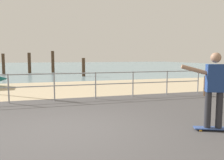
# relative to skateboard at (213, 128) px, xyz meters

# --- Properties ---
(ground_plane) EXTENTS (24.00, 10.00, 0.04)m
(ground_plane) POSITION_rel_skateboard_xyz_m (-2.93, -0.12, -0.07)
(ground_plane) COLOR #474444
(ground_plane) RESTS_ON ground
(beach_strip) EXTENTS (24.00, 6.00, 0.04)m
(beach_strip) POSITION_rel_skateboard_xyz_m (-2.93, 7.88, -0.07)
(beach_strip) COLOR tan
(beach_strip) RESTS_ON ground
(sea_surface) EXTENTS (72.00, 50.00, 0.04)m
(sea_surface) POSITION_rel_skateboard_xyz_m (-2.93, 35.88, -0.07)
(sea_surface) COLOR #75939E
(sea_surface) RESTS_ON ground
(railing_fence) EXTENTS (12.41, 0.05, 1.05)m
(railing_fence) POSITION_rel_skateboard_xyz_m (-3.20, 4.48, 0.63)
(railing_fence) COLOR gray
(railing_fence) RESTS_ON ground
(skateboard) EXTENTS (0.82, 0.49, 0.08)m
(skateboard) POSITION_rel_skateboard_xyz_m (0.00, 0.00, 0.00)
(skateboard) COLOR #334C8C
(skateboard) RESTS_ON ground
(skateboarder) EXTENTS (1.37, 0.63, 1.65)m
(skateboarder) POSITION_rel_skateboard_xyz_m (-0.00, 0.00, 0.95)
(skateboarder) COLOR #26262B
(skateboarder) RESTS_ON skateboard
(bollard_short) EXTENTS (0.18, 0.18, 0.85)m
(bollard_short) POSITION_rel_skateboard_xyz_m (2.84, 3.77, 0.36)
(bollard_short) COLOR #422D1E
(bollard_short) RESTS_ON ground
(seagull) EXTENTS (0.16, 0.49, 0.18)m
(seagull) POSITION_rel_skateboard_xyz_m (2.84, 3.76, 0.86)
(seagull) COLOR white
(seagull) RESTS_ON bollard_short
(groyne_post_0) EXTENTS (0.27, 0.27, 1.91)m
(groyne_post_0) POSITION_rel_skateboard_xyz_m (-7.15, 19.14, 0.89)
(groyne_post_0) COLOR #422D1E
(groyne_post_0) RESTS_ON ground
(groyne_post_1) EXTENTS (0.31, 0.31, 2.01)m
(groyne_post_1) POSITION_rel_skateboard_xyz_m (-4.91, 19.78, 0.94)
(groyne_post_1) COLOR #422D1E
(groyne_post_1) RESTS_ON ground
(groyne_post_2) EXTENTS (0.31, 0.31, 2.20)m
(groyne_post_2) POSITION_rel_skateboard_xyz_m (-2.67, 19.91, 1.03)
(groyne_post_2) COLOR #422D1E
(groyne_post_2) RESTS_ON ground
(groyne_post_3) EXTENTS (0.27, 0.27, 1.53)m
(groyne_post_3) POSITION_rel_skateboard_xyz_m (-0.44, 14.58, 0.70)
(groyne_post_3) COLOR #422D1E
(groyne_post_3) RESTS_ON ground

